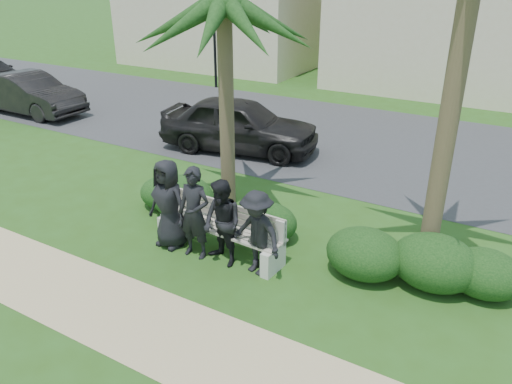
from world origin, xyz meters
TOP-DOWN VIEW (x-y plane):
  - ground at (0.00, 0.00)m, footprint 160.00×160.00m
  - footpath at (0.00, -1.80)m, footprint 30.00×1.60m
  - asphalt_street at (0.00, 8.00)m, footprint 160.00×8.00m
  - street_lamp at (-9.00, 12.00)m, footprint 0.36×0.36m
  - park_bench at (-1.01, 0.56)m, footprint 2.62×0.75m
  - man_a at (-1.96, 0.26)m, footprint 0.90×0.63m
  - man_b at (-1.31, 0.20)m, footprint 0.67×0.46m
  - man_c at (-0.72, 0.23)m, footprint 0.94×0.83m
  - man_d at (-0.05, 0.28)m, footprint 1.11×0.79m
  - hedge_a at (-3.15, 1.47)m, footprint 1.10×0.91m
  - hedge_b at (-2.51, 1.36)m, footprint 1.43×1.18m
  - hedge_c at (-0.45, 1.43)m, footprint 1.17×0.96m
  - hedge_d at (1.61, 1.16)m, footprint 1.36×1.13m
  - hedge_e at (2.71, 1.44)m, footprint 1.45×1.19m
  - hedge_f at (3.48, 1.63)m, footprint 1.23×1.02m
  - palm_left at (-2.03, 2.40)m, footprint 3.00×3.00m
  - car_a at (-3.70, 5.53)m, footprint 4.82×2.63m
  - car_b at (-12.37, 5.07)m, footprint 4.42×1.59m

SIDE VIEW (x-z plane):
  - ground at x=0.00m, z-range 0.00..0.00m
  - footpath at x=0.00m, z-range -0.01..0.01m
  - asphalt_street at x=0.00m, z-range -0.01..0.01m
  - hedge_a at x=-3.15m, z-range 0.00..0.72m
  - hedge_c at x=-0.45m, z-range 0.00..0.76m
  - hedge_f at x=3.48m, z-range 0.00..0.80m
  - park_bench at x=-1.01m, z-range -0.04..0.86m
  - hedge_d at x=1.61m, z-range 0.00..0.89m
  - hedge_b at x=-2.51m, z-range 0.00..0.93m
  - hedge_e at x=2.71m, z-range 0.00..0.94m
  - car_b at x=-12.37m, z-range 0.00..1.45m
  - car_a at x=-3.70m, z-range 0.00..1.56m
  - man_d at x=-0.05m, z-range 0.00..1.56m
  - man_c at x=-0.72m, z-range 0.00..1.61m
  - man_a at x=-1.96m, z-range 0.00..1.75m
  - man_b at x=-1.31m, z-range 0.00..1.76m
  - street_lamp at x=-9.00m, z-range 0.80..5.09m
  - palm_left at x=-2.03m, z-range 1.63..6.82m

